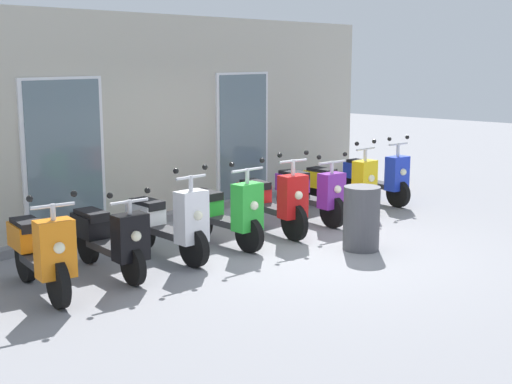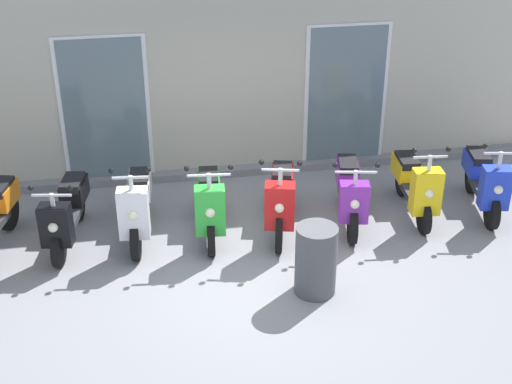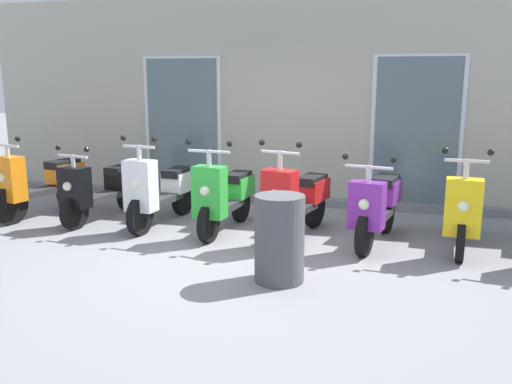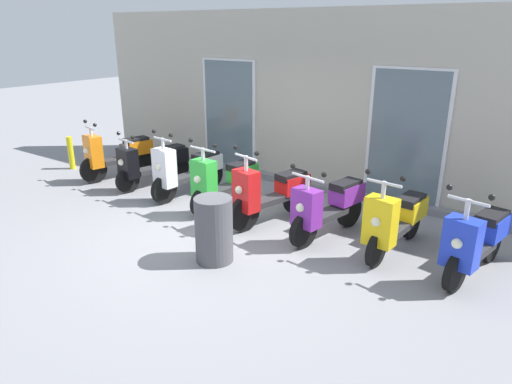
% 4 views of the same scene
% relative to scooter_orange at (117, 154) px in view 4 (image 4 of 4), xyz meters
% --- Properties ---
extents(ground_plane, '(40.00, 40.00, 0.00)m').
position_rel_scooter_orange_xyz_m(ground_plane, '(3.35, -1.07, -0.49)').
color(ground_plane, gray).
extents(storefront_facade, '(10.51, 0.50, 3.21)m').
position_rel_scooter_orange_xyz_m(storefront_facade, '(3.35, 1.89, 1.06)').
color(storefront_facade, '#B2AD9E').
rests_on(storefront_facade, ground_plane).
extents(scooter_orange, '(0.69, 1.59, 1.21)m').
position_rel_scooter_orange_xyz_m(scooter_orange, '(0.00, 0.00, 0.00)').
color(scooter_orange, black).
rests_on(scooter_orange, ground_plane).
extents(scooter_black, '(0.63, 1.59, 1.10)m').
position_rel_scooter_orange_xyz_m(scooter_black, '(0.96, 0.06, -0.04)').
color(scooter_black, black).
rests_on(scooter_black, ground_plane).
extents(scooter_white, '(0.53, 1.63, 1.26)m').
position_rel_scooter_orange_xyz_m(scooter_white, '(1.87, 0.02, -0.02)').
color(scooter_white, black).
rests_on(scooter_white, ground_plane).
extents(scooter_green, '(0.60, 1.52, 1.24)m').
position_rel_scooter_orange_xyz_m(scooter_green, '(2.81, -0.09, -0.01)').
color(scooter_green, black).
rests_on(scooter_green, ground_plane).
extents(scooter_red, '(0.71, 1.61, 1.27)m').
position_rel_scooter_orange_xyz_m(scooter_red, '(3.77, -0.14, -0.00)').
color(scooter_red, black).
rests_on(scooter_red, ground_plane).
extents(scooter_purple, '(0.68, 1.54, 1.14)m').
position_rel_scooter_orange_xyz_m(scooter_purple, '(4.74, -0.11, -0.02)').
color(scooter_purple, black).
rests_on(scooter_purple, ground_plane).
extents(scooter_yellow, '(0.52, 1.56, 1.24)m').
position_rel_scooter_orange_xyz_m(scooter_yellow, '(5.70, -0.04, -0.02)').
color(scooter_yellow, black).
rests_on(scooter_yellow, ground_plane).
extents(scooter_blue, '(0.63, 1.51, 1.23)m').
position_rel_scooter_orange_xyz_m(scooter_blue, '(6.71, -0.11, -0.02)').
color(scooter_blue, black).
rests_on(scooter_blue, ground_plane).
extents(curb_bollard, '(0.12, 0.12, 0.70)m').
position_rel_scooter_orange_xyz_m(curb_bollard, '(-1.33, -0.17, -0.14)').
color(curb_bollard, yellow).
rests_on(curb_bollard, ground_plane).
extents(trash_bin, '(0.49, 0.49, 0.86)m').
position_rel_scooter_orange_xyz_m(trash_bin, '(3.87, -1.61, -0.06)').
color(trash_bin, '#4C4C51').
rests_on(trash_bin, ground_plane).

